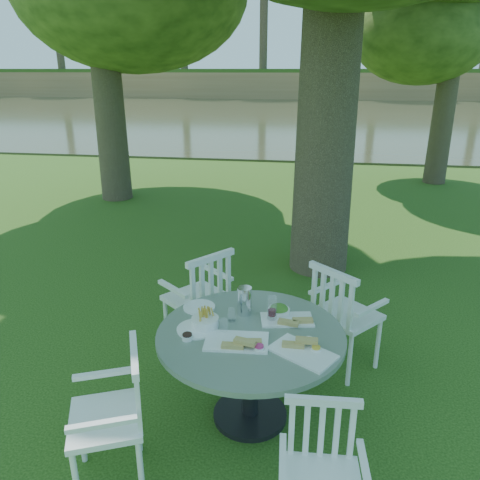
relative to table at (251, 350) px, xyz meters
name	(u,v)px	position (x,y,z in m)	size (l,w,h in m)	color
ground	(237,322)	(-0.33, 1.37, -0.59)	(140.00, 140.00, 0.00)	#183A0C
table	(251,350)	(0.00, 0.00, 0.00)	(1.34, 1.34, 0.74)	black
chair_ne	(339,311)	(0.66, 0.72, -0.01)	(0.68, 0.68, 0.98)	white
chair_nw	(203,294)	(-0.54, 0.81, 0.00)	(0.69, 0.69, 1.00)	white
chair_sw	(120,408)	(-0.71, -0.68, -0.04)	(0.59, 0.61, 0.93)	white
chair_se	(321,463)	(0.51, -0.86, -0.10)	(0.44, 0.42, 0.83)	white
tableware	(245,322)	(-0.05, 0.07, 0.19)	(1.19, 0.85, 0.22)	white
river	(304,116)	(-0.33, 24.37, -0.59)	(100.00, 28.00, 0.12)	#343620
far_bank	(317,10)	(-0.05, 42.49, 6.66)	(100.00, 18.00, 15.20)	olive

